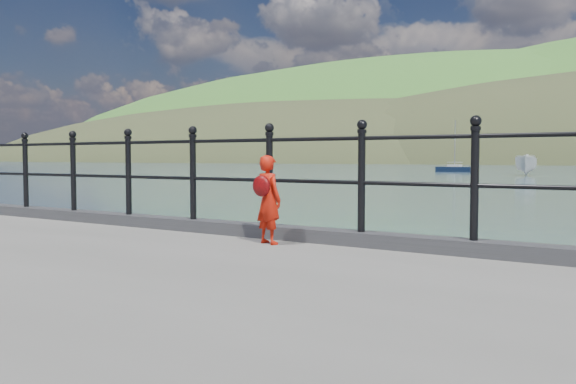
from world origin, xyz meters
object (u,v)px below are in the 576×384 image
Objects in this scene: child at (268,199)px; sailboat_left at (455,169)px; launch_white at (526,165)px; railing at (229,167)px.

child is 78.23m from sailboat_left.
sailboat_left reaches higher than launch_white.
child is (0.89, -0.44, -0.33)m from railing.
child is at bearing -66.83° from sailboat_left.
child is at bearing -90.05° from launch_white.
railing reaches higher than launch_white.
railing is 62.29m from launch_white.
launch_white is (-9.71, 61.53, -0.69)m from railing.
launch_white is 17.61m from sailboat_left.
sailboat_left reaches higher than railing.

